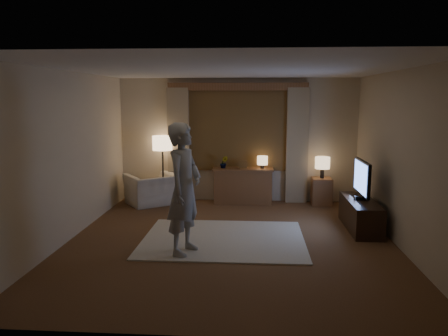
# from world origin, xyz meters

# --- Properties ---
(room) EXTENTS (5.04, 5.54, 2.64)m
(room) POSITION_xyz_m (0.00, 0.50, 1.33)
(room) COLOR brown
(room) RESTS_ON ground
(rug) EXTENTS (2.50, 2.00, 0.02)m
(rug) POSITION_xyz_m (-0.11, 0.06, 0.01)
(rug) COLOR beige
(rug) RESTS_ON floor
(sideboard) EXTENTS (1.20, 0.40, 0.70)m
(sideboard) POSITION_xyz_m (0.13, 2.50, 0.35)
(sideboard) COLOR brown
(sideboard) RESTS_ON floor
(picture_frame) EXTENTS (0.16, 0.02, 0.20)m
(picture_frame) POSITION_xyz_m (0.13, 2.50, 0.80)
(picture_frame) COLOR brown
(picture_frame) RESTS_ON sideboard
(plant) EXTENTS (0.17, 0.13, 0.30)m
(plant) POSITION_xyz_m (-0.27, 2.50, 0.85)
(plant) COLOR #999999
(plant) RESTS_ON sideboard
(table_lamp_sideboard) EXTENTS (0.22, 0.22, 0.30)m
(table_lamp_sideboard) POSITION_xyz_m (0.53, 2.50, 0.90)
(table_lamp_sideboard) COLOR black
(table_lamp_sideboard) RESTS_ON sideboard
(floor_lamp) EXTENTS (0.41, 0.41, 1.41)m
(floor_lamp) POSITION_xyz_m (-1.56, 2.50, 1.18)
(floor_lamp) COLOR black
(floor_lamp) RESTS_ON floor
(armchair) EXTENTS (1.28, 1.26, 0.63)m
(armchair) POSITION_xyz_m (-1.74, 2.26, 0.32)
(armchair) COLOR beige
(armchair) RESTS_ON floor
(side_table) EXTENTS (0.40, 0.40, 0.56)m
(side_table) POSITION_xyz_m (1.75, 2.45, 0.28)
(side_table) COLOR brown
(side_table) RESTS_ON floor
(table_lamp_side) EXTENTS (0.30, 0.30, 0.44)m
(table_lamp_side) POSITION_xyz_m (1.75, 2.45, 0.87)
(table_lamp_side) COLOR black
(table_lamp_side) RESTS_ON side_table
(tv_stand) EXTENTS (0.45, 1.40, 0.50)m
(tv_stand) POSITION_xyz_m (2.15, 0.79, 0.25)
(tv_stand) COLOR black
(tv_stand) RESTS_ON floor
(tv) EXTENTS (0.23, 0.92, 0.67)m
(tv) POSITION_xyz_m (2.15, 0.79, 0.87)
(tv) COLOR black
(tv) RESTS_ON tv_stand
(person) EXTENTS (0.62, 0.77, 1.84)m
(person) POSITION_xyz_m (-0.61, -0.59, 0.94)
(person) COLOR #B2ADA4
(person) RESTS_ON rug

